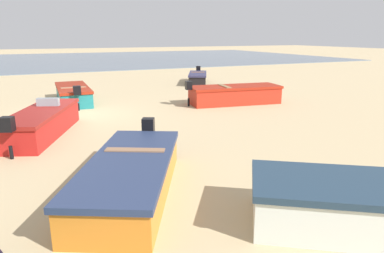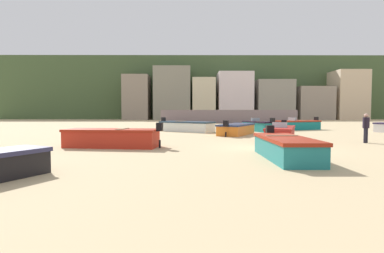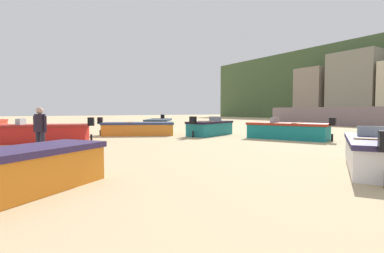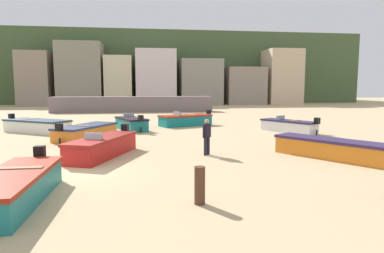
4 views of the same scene
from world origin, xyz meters
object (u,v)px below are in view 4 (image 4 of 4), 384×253
at_px(boat_teal_1, 185,120).
at_px(boat_white_7, 37,126).
at_px(boat_orange_6, 86,132).
at_px(beach_walker_distant, 207,134).
at_px(boat_red_4, 103,146).
at_px(boat_white_8, 289,126).
at_px(mooring_post_near_water, 200,185).
at_px(boat_orange_5, 330,148).
at_px(boat_teal_0, 14,188).
at_px(boat_teal_9, 131,124).

height_order(boat_teal_1, boat_white_7, boat_teal_1).
height_order(boat_orange_6, beach_walker_distant, beach_walker_distant).
relative_size(boat_red_4, beach_walker_distant, 2.88).
bearing_deg(boat_orange_6, boat_teal_1, 67.70).
xyz_separation_m(boat_red_4, boat_white_8, (11.52, 6.66, -0.03)).
bearing_deg(mooring_post_near_water, boat_orange_5, 37.13).
xyz_separation_m(boat_teal_0, boat_red_4, (1.58, 5.86, 0.04)).
bearing_deg(boat_teal_0, boat_orange_6, -89.37).
height_order(mooring_post_near_water, beach_walker_distant, beach_walker_distant).
xyz_separation_m(boat_white_7, boat_teal_9, (6.27, 0.39, 0.01)).
bearing_deg(boat_white_8, mooring_post_near_water, -153.31).
xyz_separation_m(boat_orange_5, beach_walker_distant, (-5.11, 1.39, 0.53)).
relative_size(boat_white_8, mooring_post_near_water, 4.03).
bearing_deg(boat_red_4, boat_teal_1, -92.55).
bearing_deg(beach_walker_distant, boat_white_8, -173.53).
height_order(boat_teal_0, boat_white_7, boat_white_7).
relative_size(boat_teal_1, boat_orange_5, 0.96).
bearing_deg(boat_teal_1, boat_white_7, 81.25).
bearing_deg(boat_teal_1, boat_teal_0, 136.86).
distance_m(boat_white_8, beach_walker_distant, 9.90).
bearing_deg(boat_teal_1, mooring_post_near_water, 152.10).
bearing_deg(boat_red_4, boat_orange_5, -168.95).
bearing_deg(beach_walker_distant, boat_orange_5, 126.01).
bearing_deg(boat_white_7, boat_white_8, 116.01).
relative_size(boat_orange_6, beach_walker_distant, 2.85).
relative_size(boat_teal_1, beach_walker_distant, 2.73).
bearing_deg(beach_walker_distant, boat_orange_6, -82.51).
relative_size(boat_teal_0, boat_teal_9, 1.21).
xyz_separation_m(boat_orange_5, boat_white_7, (-15.05, 10.62, 0.02)).
bearing_deg(mooring_post_near_water, boat_red_4, 115.85).
height_order(boat_teal_1, boat_white_8, boat_teal_1).
bearing_deg(boat_teal_9, boat_teal_0, -121.01).
xyz_separation_m(boat_teal_1, boat_orange_6, (-6.66, -5.77, -0.04)).
bearing_deg(boat_teal_0, boat_orange_5, -159.55).
bearing_deg(boat_red_4, boat_teal_0, 96.19).
bearing_deg(boat_orange_5, boat_red_4, 135.20).
relative_size(boat_orange_5, boat_white_7, 0.94).
xyz_separation_m(boat_teal_1, boat_white_8, (6.51, -4.70, -0.03)).
xyz_separation_m(boat_orange_5, boat_white_8, (1.86, 8.41, -0.01)).
distance_m(boat_teal_9, beach_walker_distant, 10.30).
height_order(boat_white_8, boat_teal_9, boat_teal_9).
xyz_separation_m(boat_white_7, boat_white_8, (16.91, -2.21, -0.02)).
height_order(boat_red_4, boat_orange_5, boat_red_4).
distance_m(boat_red_4, mooring_post_near_water, 7.37).
distance_m(boat_teal_0, boat_white_7, 15.22).
bearing_deg(boat_orange_6, boat_teal_9, 82.23).
height_order(boat_red_4, boat_teal_9, boat_teal_9).
height_order(boat_white_7, mooring_post_near_water, boat_white_7).
distance_m(boat_white_8, boat_teal_9, 10.95).
distance_m(boat_teal_0, boat_orange_5, 11.98).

